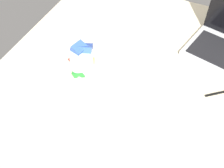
% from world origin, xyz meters
% --- Properties ---
extents(bed_mattress, '(1.80, 1.40, 0.18)m').
position_xyz_m(bed_mattress, '(0.00, 0.00, 0.09)').
color(bed_mattress, beige).
rests_on(bed_mattress, ground).
extents(snack_cup, '(0.09, 0.12, 0.14)m').
position_xyz_m(snack_cup, '(-0.56, 0.04, 0.24)').
color(snack_cup, silver).
rests_on(snack_cup, bed_mattress).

